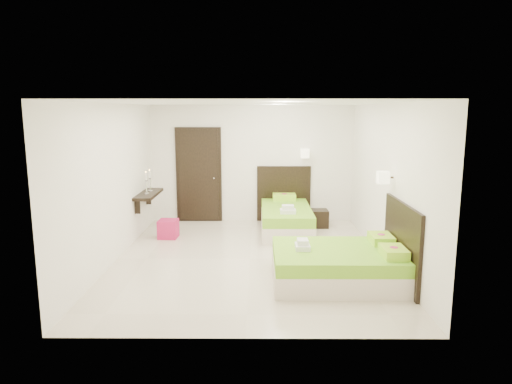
{
  "coord_description": "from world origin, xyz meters",
  "views": [
    {
      "loc": [
        0.15,
        -7.42,
        2.49
      ],
      "look_at": [
        0.1,
        0.3,
        1.1
      ],
      "focal_mm": 32.0,
      "sensor_mm": 36.0,
      "label": 1
    }
  ],
  "objects_px": {
    "bed_single": "(286,217)",
    "ottoman": "(168,229)",
    "nightstand": "(318,218)",
    "bed_double": "(343,263)"
  },
  "relations": [
    {
      "from": "nightstand",
      "to": "ottoman",
      "type": "distance_m",
      "value": 3.19
    },
    {
      "from": "bed_double",
      "to": "nightstand",
      "type": "xyz_separation_m",
      "value": [
        0.04,
        3.2,
        -0.09
      ]
    },
    {
      "from": "bed_single",
      "to": "nightstand",
      "type": "height_order",
      "value": "bed_single"
    },
    {
      "from": "bed_single",
      "to": "bed_double",
      "type": "xyz_separation_m",
      "value": [
        0.67,
        -2.86,
        -0.02
      ]
    },
    {
      "from": "bed_double",
      "to": "ottoman",
      "type": "height_order",
      "value": "bed_double"
    },
    {
      "from": "bed_double",
      "to": "nightstand",
      "type": "distance_m",
      "value": 3.2
    },
    {
      "from": "nightstand",
      "to": "bed_double",
      "type": "bearing_deg",
      "value": -91.98
    },
    {
      "from": "ottoman",
      "to": "nightstand",
      "type": "bearing_deg",
      "value": 16.01
    },
    {
      "from": "bed_single",
      "to": "ottoman",
      "type": "bearing_deg",
      "value": -167.14
    },
    {
      "from": "bed_double",
      "to": "nightstand",
      "type": "relative_size",
      "value": 4.47
    }
  ]
}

